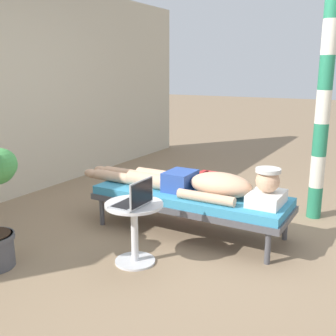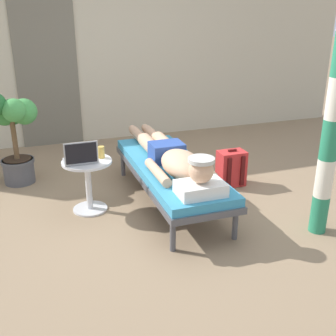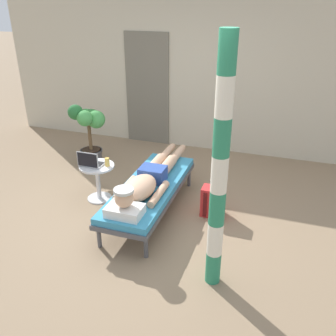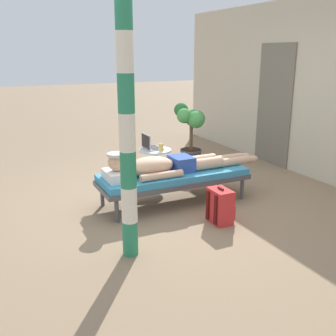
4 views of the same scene
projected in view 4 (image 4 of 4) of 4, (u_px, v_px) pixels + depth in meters
ground_plane at (164, 201)px, 5.23m from camera, size 40.00×40.00×0.00m
house_wall_back at (325, 90)px, 5.86m from camera, size 7.60×0.20×2.70m
house_door_panel at (274, 105)px, 6.74m from camera, size 0.84×0.03×2.04m
lounge_chair at (174, 177)px, 5.10m from camera, size 0.67×1.95×0.42m
person_reclining at (167, 165)px, 5.02m from camera, size 0.53×2.17×0.33m
side_table at (155, 160)px, 5.84m from camera, size 0.48×0.48×0.52m
laptop at (150, 145)px, 5.81m from camera, size 0.31×0.24×0.23m
drink_glass at (161, 148)px, 5.66m from camera, size 0.06×0.06×0.12m
backpack at (220, 206)px, 4.54m from camera, size 0.30×0.26×0.42m
potted_plant at (191, 128)px, 6.72m from camera, size 0.54×0.52×1.07m
porch_post at (127, 132)px, 3.53m from camera, size 0.15×0.15×2.41m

